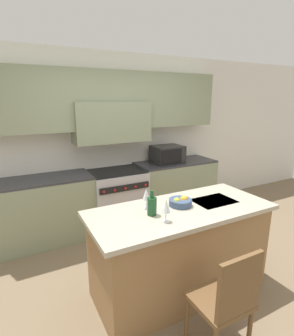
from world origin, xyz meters
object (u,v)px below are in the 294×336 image
wine_glass_far (146,195)px  wine_bottle (152,206)px  range_stove (117,198)px  microwave (167,154)px  island_chair (227,299)px  fruit_bowl (181,202)px  wine_glass_near (166,207)px

wine_glass_far → wine_bottle: bearing=-98.4°
range_stove → wine_glass_far: size_ratio=4.39×
wine_bottle → microwave: bearing=54.1°
microwave → island_chair: size_ratio=0.53×
wine_glass_far → fruit_bowl: wine_glass_far is taller
range_stove → island_chair: size_ratio=0.97×
wine_bottle → fruit_bowl: wine_bottle is taller
island_chair → wine_glass_near: size_ratio=4.53×
wine_glass_near → wine_bottle: bearing=102.7°
range_stove → fruit_bowl: fruit_bowl is taller
island_chair → wine_bottle: (-0.22, 0.79, 0.50)m
wine_glass_near → island_chair: bearing=-73.9°
range_stove → wine_glass_near: 2.00m
wine_bottle → fruit_bowl: bearing=9.0°
wine_glass_near → wine_glass_far: 0.34m
microwave → fruit_bowl: (-0.88, -1.66, -0.10)m
range_stove → microwave: (0.94, 0.02, 0.62)m
fruit_bowl → island_chair: bearing=-99.8°
microwave → wine_glass_near: size_ratio=2.41×
island_chair → fruit_bowl: bearing=80.2°
wine_bottle → wine_glass_near: (0.04, -0.18, 0.05)m
range_stove → wine_glass_near: size_ratio=4.39×
microwave → island_chair: bearing=-112.2°
microwave → wine_glass_near: (-1.20, -1.90, 0.00)m
wine_glass_far → fruit_bowl: size_ratio=0.90×
range_stove → wine_glass_far: 1.68m
fruit_bowl → wine_glass_far: bearing=163.3°
wine_glass_near → range_stove: bearing=82.1°
wine_glass_far → fruit_bowl: (0.34, -0.10, -0.10)m
island_chair → wine_bottle: size_ratio=3.90×
microwave → wine_glass_far: bearing=-128.1°
range_stove → wine_glass_near: wine_glass_near is taller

